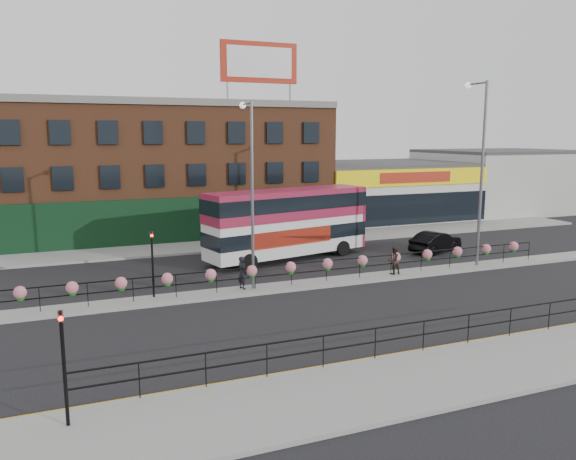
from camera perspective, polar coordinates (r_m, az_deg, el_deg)
name	(u,v)px	position (r m, az deg, el deg)	size (l,w,h in m)	color
ground	(309,286)	(29.73, 2.17, -5.66)	(120.00, 120.00, 0.00)	black
south_pavement	(457,372)	(19.96, 16.77, -13.69)	(60.00, 4.00, 0.15)	gray
north_pavement	(242,244)	(40.67, -4.74, -1.40)	(60.00, 4.00, 0.15)	gray
median	(309,284)	(29.71, 2.17, -5.52)	(60.00, 1.60, 0.15)	gray
yellow_line_inner	(416,350)	(21.68, 12.90, -11.80)	(60.00, 0.10, 0.01)	gold
yellow_line_outer	(419,352)	(21.55, 13.18, -11.95)	(60.00, 0.10, 0.01)	gold
brick_building	(164,169)	(46.84, -12.45, 6.10)	(25.00, 12.21, 10.30)	brown
supermarket	(378,190)	(54.02, 9.12, 4.01)	(15.00, 12.25, 5.30)	silver
warehouse_east	(500,180)	(62.91, 20.72, 4.75)	(14.50, 12.00, 6.30)	#ACACA6
billboard	(259,63)	(43.87, -2.94, 16.63)	(6.00, 0.29, 4.40)	#9E2010
median_railing	(309,266)	(29.47, 2.18, -3.70)	(30.04, 0.56, 1.23)	black
south_railing	(375,336)	(20.00, 8.87, -10.60)	(20.04, 0.05, 1.12)	black
double_decker_bus	(288,217)	(35.48, 0.01, 1.37)	(11.29, 4.96, 4.45)	silver
car	(436,242)	(39.26, 14.77, -1.16)	(4.50, 2.91, 1.40)	black
pedestrian_a	(242,273)	(28.43, -4.67, -4.34)	(0.57, 0.71, 1.68)	black
pedestrian_b	(394,260)	(31.88, 10.70, -3.06)	(0.76, 0.60, 1.55)	#2C211B
lamp_column_west	(251,179)	(27.93, -3.82, 5.17)	(0.33, 1.64, 9.33)	slate
lamp_column_east	(479,157)	(34.89, 18.88, 6.99)	(0.39, 1.89, 10.78)	slate
traffic_light_south	(62,343)	(16.08, -21.94, -10.61)	(0.15, 0.28, 3.65)	black
traffic_light_median	(152,250)	(27.35, -13.65, -1.96)	(0.15, 0.28, 3.65)	black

